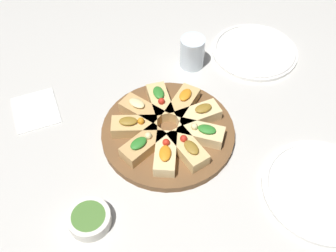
{
  "coord_description": "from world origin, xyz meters",
  "views": [
    {
      "loc": [
        0.56,
        -0.1,
        0.74
      ],
      "look_at": [
        0.0,
        0.0,
        0.03
      ],
      "focal_mm": 42.0,
      "sensor_mm": 36.0,
      "label": 1
    }
  ],
  "objects_px": {
    "dipping_bowl": "(89,219)",
    "plate_left": "(255,50)",
    "napkin_stack": "(36,110)",
    "serving_board": "(168,132)",
    "plate_right": "(322,189)",
    "water_glass": "(192,52)"
  },
  "relations": [
    {
      "from": "dipping_bowl",
      "to": "plate_left",
      "type": "bearing_deg",
      "value": 132.54
    },
    {
      "from": "napkin_stack",
      "to": "dipping_bowl",
      "type": "relative_size",
      "value": 1.41
    },
    {
      "from": "plate_left",
      "to": "napkin_stack",
      "type": "bearing_deg",
      "value": -78.79
    },
    {
      "from": "serving_board",
      "to": "plate_left",
      "type": "bearing_deg",
      "value": 130.57
    },
    {
      "from": "plate_right",
      "to": "napkin_stack",
      "type": "height_order",
      "value": "plate_right"
    },
    {
      "from": "serving_board",
      "to": "napkin_stack",
      "type": "height_order",
      "value": "serving_board"
    },
    {
      "from": "serving_board",
      "to": "napkin_stack",
      "type": "xyz_separation_m",
      "value": [
        -0.13,
        -0.31,
        -0.01
      ]
    },
    {
      "from": "serving_board",
      "to": "napkin_stack",
      "type": "relative_size",
      "value": 2.53
    },
    {
      "from": "plate_left",
      "to": "napkin_stack",
      "type": "relative_size",
      "value": 1.95
    },
    {
      "from": "napkin_stack",
      "to": "water_glass",
      "type": "bearing_deg",
      "value": 103.56
    },
    {
      "from": "water_glass",
      "to": "napkin_stack",
      "type": "height_order",
      "value": "water_glass"
    },
    {
      "from": "napkin_stack",
      "to": "dipping_bowl",
      "type": "height_order",
      "value": "dipping_bowl"
    },
    {
      "from": "plate_right",
      "to": "napkin_stack",
      "type": "relative_size",
      "value": 2.06
    },
    {
      "from": "plate_right",
      "to": "napkin_stack",
      "type": "xyz_separation_m",
      "value": [
        -0.34,
        -0.61,
        -0.01
      ]
    },
    {
      "from": "serving_board",
      "to": "water_glass",
      "type": "relative_size",
      "value": 3.58
    },
    {
      "from": "serving_board",
      "to": "napkin_stack",
      "type": "distance_m",
      "value": 0.34
    },
    {
      "from": "water_glass",
      "to": "napkin_stack",
      "type": "bearing_deg",
      "value": -76.44
    },
    {
      "from": "serving_board",
      "to": "napkin_stack",
      "type": "bearing_deg",
      "value": -112.49
    },
    {
      "from": "plate_left",
      "to": "plate_right",
      "type": "relative_size",
      "value": 0.95
    },
    {
      "from": "serving_board",
      "to": "water_glass",
      "type": "bearing_deg",
      "value": 155.48
    },
    {
      "from": "plate_left",
      "to": "serving_board",
      "type": "bearing_deg",
      "value": -49.43
    },
    {
      "from": "water_glass",
      "to": "dipping_bowl",
      "type": "relative_size",
      "value": 1.0
    }
  ]
}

